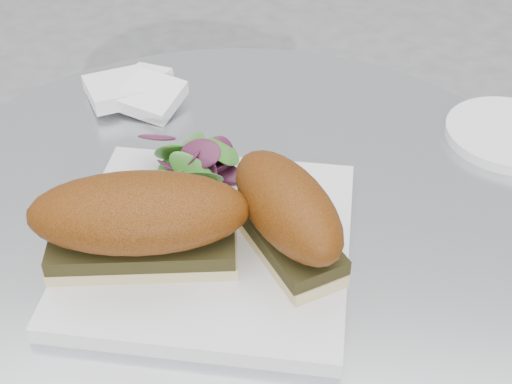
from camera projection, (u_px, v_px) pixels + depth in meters
table at (239, 382)px, 0.82m from camera, size 0.70×0.70×0.73m
plate at (211, 244)px, 0.64m from camera, size 0.25×0.25×0.02m
sandwich_left at (140, 220)px, 0.59m from camera, size 0.19×0.11×0.08m
sandwich_right at (287, 213)px, 0.60m from camera, size 0.13×0.16×0.08m
salad at (188, 163)px, 0.68m from camera, size 0.10×0.10×0.05m
napkin at (138, 97)px, 0.83m from camera, size 0.12×0.12×0.02m
saucer at (509, 134)px, 0.78m from camera, size 0.14×0.14×0.01m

